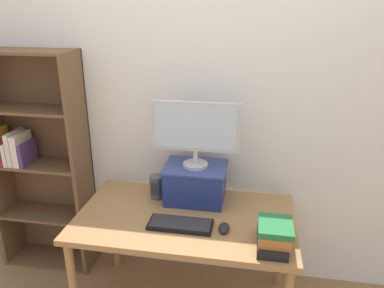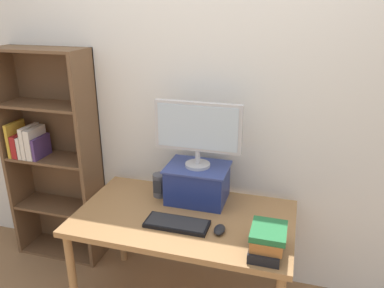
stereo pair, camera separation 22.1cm
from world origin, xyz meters
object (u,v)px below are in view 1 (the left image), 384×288
at_px(bookshelf_unit, 39,161).
at_px(riser_box, 195,182).
at_px(computer_monitor, 196,130).
at_px(computer_mouse, 224,228).
at_px(desk_speaker, 157,187).
at_px(keyboard, 180,224).
at_px(book_stack, 274,235).
at_px(desk, 185,226).

xyz_separation_m(bookshelf_unit, riser_box, (1.19, -0.11, -0.01)).
bearing_deg(computer_monitor, computer_mouse, -56.28).
bearing_deg(bookshelf_unit, desk_speaker, -8.30).
xyz_separation_m(keyboard, computer_mouse, (0.25, 0.00, 0.01)).
bearing_deg(riser_box, keyboard, -95.47).
distance_m(computer_monitor, desk_speaker, 0.48).
bearing_deg(keyboard, computer_mouse, 0.00).
xyz_separation_m(riser_box, keyboard, (-0.03, -0.33, -0.11)).
bearing_deg(bookshelf_unit, book_stack, -18.18).
xyz_separation_m(computer_mouse, book_stack, (0.27, -0.10, 0.05)).
relative_size(book_stack, desk_speaker, 1.69).
height_order(bookshelf_unit, book_stack, bookshelf_unit).
height_order(computer_mouse, desk_speaker, desk_speaker).
height_order(bookshelf_unit, computer_monitor, bookshelf_unit).
xyz_separation_m(bookshelf_unit, book_stack, (1.68, -0.55, -0.06)).
bearing_deg(desk_speaker, keyboard, -54.56).
bearing_deg(computer_mouse, book_stack, -20.56).
bearing_deg(riser_box, computer_mouse, -56.40).
height_order(riser_box, computer_mouse, riser_box).
xyz_separation_m(bookshelf_unit, keyboard, (1.15, -0.45, -0.12)).
relative_size(riser_box, keyboard, 1.06).
height_order(keyboard, desk_speaker, desk_speaker).
distance_m(riser_box, desk_speaker, 0.26).
xyz_separation_m(desk, riser_box, (0.03, 0.22, 0.20)).
relative_size(computer_mouse, desk_speaker, 0.66).
height_order(desk, book_stack, book_stack).
xyz_separation_m(book_stack, desk_speaker, (-0.75, 0.42, 0.01)).
relative_size(computer_monitor, desk_speaker, 3.50).
height_order(bookshelf_unit, keyboard, bookshelf_unit).
bearing_deg(bookshelf_unit, riser_box, -5.54).
bearing_deg(computer_monitor, desk, -97.00).
bearing_deg(keyboard, riser_box, 84.53).
bearing_deg(keyboard, desk_speaker, 125.44).
relative_size(keyboard, book_stack, 1.40).
bearing_deg(book_stack, keyboard, 169.03).
distance_m(keyboard, desk_speaker, 0.39).
bearing_deg(riser_box, desk, -96.95).
distance_m(desk, bookshelf_unit, 1.22).
height_order(bookshelf_unit, riser_box, bookshelf_unit).
distance_m(desk, book_stack, 0.58).
bearing_deg(bookshelf_unit, computer_mouse, -17.71).
distance_m(computer_monitor, computer_mouse, 0.62).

